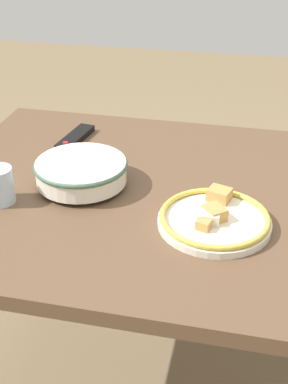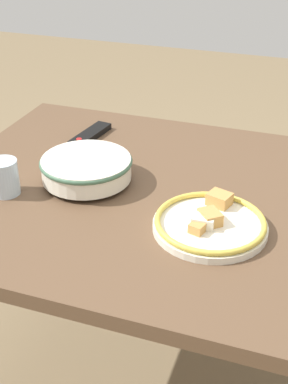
% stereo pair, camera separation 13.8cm
% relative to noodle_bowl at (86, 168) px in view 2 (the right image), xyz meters
% --- Properties ---
extents(ground_plane, '(8.00, 8.00, 0.00)m').
position_rel_noodle_bowl_xyz_m(ground_plane, '(0.24, 0.01, -0.78)').
color(ground_plane, '#7F6B4C').
extents(dining_table, '(1.31, 0.98, 0.74)m').
position_rel_noodle_bowl_xyz_m(dining_table, '(0.24, 0.01, -0.12)').
color(dining_table, brown).
rests_on(dining_table, ground_plane).
extents(noodle_bowl, '(0.26, 0.26, 0.07)m').
position_rel_noodle_bowl_xyz_m(noodle_bowl, '(0.00, 0.00, 0.00)').
color(noodle_bowl, silver).
rests_on(noodle_bowl, dining_table).
extents(food_plate, '(0.28, 0.28, 0.05)m').
position_rel_noodle_bowl_xyz_m(food_plate, '(0.38, -0.12, -0.03)').
color(food_plate, silver).
rests_on(food_plate, dining_table).
extents(tv_remote, '(0.08, 0.19, 0.02)m').
position_rel_noodle_bowl_xyz_m(tv_remote, '(-0.11, 0.27, -0.03)').
color(tv_remote, black).
rests_on(tv_remote, dining_table).
extents(drinking_glass, '(0.08, 0.08, 0.10)m').
position_rel_noodle_bowl_xyz_m(drinking_glass, '(-0.18, -0.13, 0.01)').
color(drinking_glass, silver).
rests_on(drinking_glass, dining_table).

